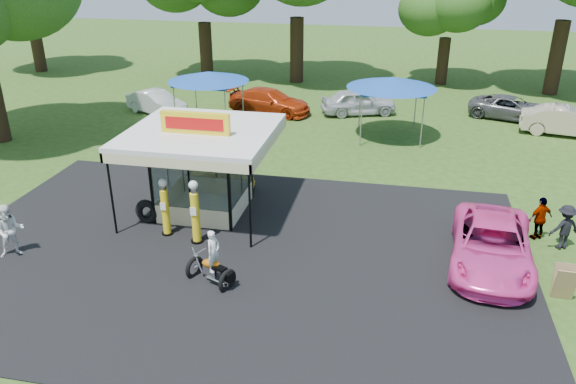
% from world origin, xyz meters
% --- Properties ---
extents(ground, '(120.00, 120.00, 0.00)m').
position_xyz_m(ground, '(0.00, 0.00, 0.00)').
color(ground, '#294A17').
rests_on(ground, ground).
extents(asphalt_apron, '(20.00, 14.00, 0.04)m').
position_xyz_m(asphalt_apron, '(0.00, 2.00, 0.02)').
color(asphalt_apron, black).
rests_on(asphalt_apron, ground).
extents(gas_station_kiosk, '(5.40, 5.40, 4.18)m').
position_xyz_m(gas_station_kiosk, '(-2.00, 4.99, 1.78)').
color(gas_station_kiosk, white).
rests_on(gas_station_kiosk, ground).
extents(gas_pump_left, '(0.41, 0.41, 2.22)m').
position_xyz_m(gas_pump_left, '(-2.70, 2.78, 1.06)').
color(gas_pump_left, black).
rests_on(gas_pump_left, ground).
extents(gas_pump_right, '(0.45, 0.45, 2.40)m').
position_xyz_m(gas_pump_right, '(-1.43, 2.44, 1.15)').
color(gas_pump_right, black).
rests_on(gas_pump_right, ground).
extents(motorcycle, '(1.71, 1.30, 1.95)m').
position_xyz_m(motorcycle, '(-0.01, 0.05, 0.76)').
color(motorcycle, black).
rests_on(motorcycle, ground).
extents(spare_tires, '(1.01, 0.62, 0.87)m').
position_xyz_m(spare_tires, '(-3.88, 3.63, 0.42)').
color(spare_tires, black).
rests_on(spare_tires, ground).
extents(a_frame_sign, '(0.61, 0.55, 1.07)m').
position_xyz_m(a_frame_sign, '(10.49, 1.43, 0.54)').
color(a_frame_sign, '#593819').
rests_on(a_frame_sign, ground).
extents(kiosk_car, '(2.82, 1.13, 0.96)m').
position_xyz_m(kiosk_car, '(-2.00, 7.20, 0.48)').
color(kiosk_car, yellow).
rests_on(kiosk_car, ground).
extents(pink_sedan, '(3.03, 5.67, 1.52)m').
position_xyz_m(pink_sedan, '(8.57, 2.96, 0.76)').
color(pink_sedan, '#FF45AB').
rests_on(pink_sedan, ground).
extents(spectator_west, '(1.16, 1.11, 1.88)m').
position_xyz_m(spectator_west, '(-7.24, 0.33, 0.94)').
color(spectator_west, white).
rests_on(spectator_west, ground).
extents(spectator_east_a, '(1.22, 0.98, 1.64)m').
position_xyz_m(spectator_east_a, '(11.17, 4.64, 0.82)').
color(spectator_east_a, black).
rests_on(spectator_east_a, ground).
extents(spectator_east_b, '(1.03, 0.82, 1.63)m').
position_xyz_m(spectator_east_b, '(10.48, 5.20, 0.82)').
color(spectator_east_b, gray).
rests_on(spectator_east_b, ground).
extents(bg_car_a, '(4.52, 3.29, 1.42)m').
position_xyz_m(bg_car_a, '(-9.54, 17.49, 0.71)').
color(bg_car_a, silver).
rests_on(bg_car_a, ground).
extents(bg_car_b, '(5.54, 3.18, 1.51)m').
position_xyz_m(bg_car_b, '(-2.72, 19.00, 0.75)').
color(bg_car_b, '#BC340E').
rests_on(bg_car_b, ground).
extents(bg_car_c, '(4.92, 3.26, 1.56)m').
position_xyz_m(bg_car_c, '(2.71, 19.94, 0.78)').
color(bg_car_c, silver).
rests_on(bg_car_c, ground).
extents(bg_car_d, '(5.31, 3.66, 1.35)m').
position_xyz_m(bg_car_d, '(11.79, 20.81, 0.67)').
color(bg_car_d, '#4F4F51').
rests_on(bg_car_d, ground).
extents(bg_car_e, '(4.98, 2.46, 1.57)m').
position_xyz_m(bg_car_e, '(14.27, 18.14, 0.79)').
color(bg_car_e, '#C4AF96').
rests_on(bg_car_e, ground).
extents(tent_west, '(4.57, 4.57, 3.19)m').
position_xyz_m(tent_west, '(-5.42, 15.67, 2.89)').
color(tent_west, gray).
rests_on(tent_west, ground).
extents(tent_east, '(4.76, 4.76, 3.33)m').
position_xyz_m(tent_east, '(4.72, 15.71, 3.01)').
color(tent_east, gray).
rests_on(tent_east, ground).
extents(oak_far_d, '(7.90, 7.90, 9.41)m').
position_xyz_m(oak_far_d, '(8.06, 29.40, 6.00)').
color(oak_far_d, black).
rests_on(oak_far_d, ground).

